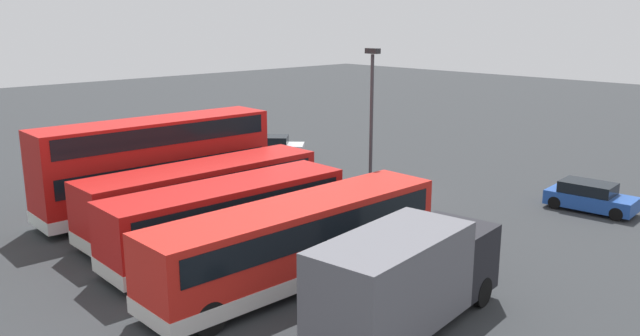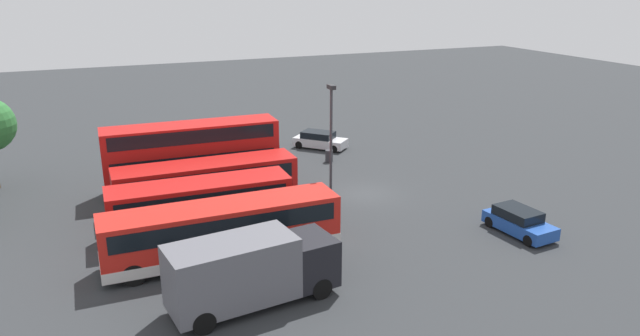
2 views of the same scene
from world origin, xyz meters
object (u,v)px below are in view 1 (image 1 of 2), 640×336
(bus_double_decker_fourth, at_px, (157,162))
(car_small_green, at_px, (590,197))
(box_truck_blue, at_px, (407,276))
(bus_single_deck_second, at_px, (228,217))
(bus_single_deck_near_end, at_px, (299,239))
(waste_bin_yellow, at_px, (299,161))
(car_hatchback_silver, at_px, (270,146))
(lamp_post_tall, at_px, (371,121))
(bus_single_deck_third, at_px, (203,194))

(bus_double_decker_fourth, relative_size, car_small_green, 2.75)
(box_truck_blue, bearing_deg, bus_single_deck_second, 1.82)
(bus_single_deck_second, distance_m, car_small_green, 18.00)
(box_truck_blue, xyz_separation_m, car_small_green, (1.37, -16.11, -1.01))
(bus_single_deck_near_end, xyz_separation_m, bus_single_deck_second, (3.88, 0.30, -0.00))
(bus_single_deck_near_end, relative_size, waste_bin_yellow, 12.73)
(car_hatchback_silver, bearing_deg, box_truck_blue, 149.95)
(bus_double_decker_fourth, relative_size, lamp_post_tall, 1.47)
(box_truck_blue, distance_m, lamp_post_tall, 11.52)
(car_hatchback_silver, xyz_separation_m, car_small_green, (-20.56, -3.43, -0.00))
(bus_single_deck_third, relative_size, bus_double_decker_fourth, 0.96)
(bus_single_deck_near_end, height_order, box_truck_blue, box_truck_blue)
(waste_bin_yellow, bearing_deg, bus_single_deck_second, 127.51)
(bus_double_decker_fourth, height_order, car_hatchback_silver, bus_double_decker_fourth)
(box_truck_blue, relative_size, car_hatchback_silver, 1.74)
(waste_bin_yellow, bearing_deg, car_small_green, -165.57)
(bus_single_deck_third, bearing_deg, bus_double_decker_fourth, 0.97)
(bus_single_deck_third, xyz_separation_m, box_truck_blue, (-12.22, 0.85, 0.08))
(bus_single_deck_second, xyz_separation_m, bus_single_deck_third, (3.47, -1.13, 0.00))
(bus_double_decker_fourth, distance_m, lamp_post_tall, 10.59)
(bus_single_deck_third, distance_m, lamp_post_tall, 8.37)
(bus_single_deck_third, distance_m, car_hatchback_silver, 15.33)
(box_truck_blue, xyz_separation_m, waste_bin_yellow, (18.04, -11.82, -1.23))
(bus_single_deck_second, height_order, waste_bin_yellow, bus_single_deck_second)
(bus_single_deck_near_end, relative_size, bus_single_deck_second, 1.18)
(lamp_post_tall, relative_size, waste_bin_yellow, 8.38)
(car_small_green, bearing_deg, box_truck_blue, 94.84)
(bus_single_deck_third, bearing_deg, bus_single_deck_near_end, 173.58)
(box_truck_blue, relative_size, waste_bin_yellow, 8.15)
(bus_double_decker_fourth, height_order, waste_bin_yellow, bus_double_decker_fourth)
(bus_double_decker_fourth, xyz_separation_m, car_small_green, (-14.70, -15.33, -1.75))
(bus_double_decker_fourth, distance_m, waste_bin_yellow, 11.39)
(box_truck_blue, height_order, lamp_post_tall, lamp_post_tall)
(bus_single_deck_second, xyz_separation_m, box_truck_blue, (-8.75, -0.28, 0.09))
(bus_single_deck_near_end, bearing_deg, bus_single_deck_third, -6.42)
(bus_single_deck_near_end, relative_size, car_small_green, 2.84)
(bus_single_deck_second, bearing_deg, bus_single_deck_third, -17.97)
(bus_double_decker_fourth, height_order, box_truck_blue, bus_double_decker_fourth)
(bus_single_deck_near_end, xyz_separation_m, car_small_green, (-3.50, -16.09, -0.92))
(bus_single_deck_third, relative_size, lamp_post_tall, 1.42)
(bus_single_deck_third, bearing_deg, lamp_post_tall, -120.99)
(car_hatchback_silver, distance_m, car_small_green, 20.84)
(car_hatchback_silver, height_order, car_small_green, same)
(bus_single_deck_near_end, relative_size, car_hatchback_silver, 2.71)
(car_hatchback_silver, bearing_deg, bus_single_deck_third, 129.35)
(bus_single_deck_third, xyz_separation_m, waste_bin_yellow, (5.82, -10.98, -1.15))
(box_truck_blue, distance_m, car_small_green, 16.20)
(bus_double_decker_fourth, distance_m, box_truck_blue, 16.10)
(car_small_green, bearing_deg, car_hatchback_silver, 9.47)
(bus_single_deck_second, relative_size, bus_single_deck_third, 0.91)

